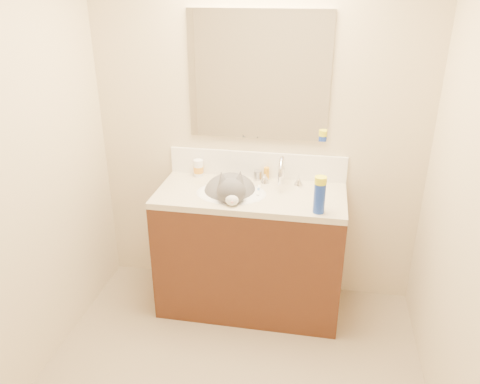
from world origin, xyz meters
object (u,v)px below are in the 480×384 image
at_px(vanity_cabinet, 250,253).
at_px(silver_jar, 257,175).
at_px(faucet, 282,174).
at_px(pill_bottle, 198,168).
at_px(cat, 231,193).
at_px(spray_can, 319,198).
at_px(basin, 231,203).
at_px(amber_bottle, 266,174).

height_order(vanity_cabinet, silver_jar, silver_jar).
bearing_deg(faucet, pill_bottle, 172.85).
distance_m(cat, pill_bottle, 0.35).
bearing_deg(cat, vanity_cabinet, -11.23).
relative_size(cat, spray_can, 2.78).
distance_m(basin, silver_jar, 0.30).
bearing_deg(silver_jar, spray_can, -45.35).
bearing_deg(silver_jar, basin, -117.86).
bearing_deg(vanity_cabinet, amber_bottle, 71.91).
relative_size(vanity_cabinet, silver_jar, 18.78).
xyz_separation_m(vanity_cabinet, silver_jar, (0.01, 0.22, 0.48)).
distance_m(pill_bottle, amber_bottle, 0.47).
bearing_deg(silver_jar, cat, -121.98).
relative_size(pill_bottle, silver_jar, 1.83).
xyz_separation_m(pill_bottle, amber_bottle, (0.47, 0.01, -0.01)).
distance_m(faucet, cat, 0.36).
distance_m(vanity_cabinet, faucet, 0.58).
bearing_deg(spray_can, cat, 160.32).
relative_size(faucet, spray_can, 1.53).
bearing_deg(amber_bottle, spray_can, -49.95).
height_order(vanity_cabinet, spray_can, spray_can).
bearing_deg(spray_can, amber_bottle, 130.05).
distance_m(faucet, spray_can, 0.43).
relative_size(silver_jar, amber_bottle, 0.70).
bearing_deg(basin, spray_can, -17.82).
relative_size(pill_bottle, spray_can, 0.64).
xyz_separation_m(basin, pill_bottle, (-0.28, 0.24, 0.13)).
distance_m(vanity_cabinet, silver_jar, 0.53).
distance_m(faucet, silver_jar, 0.19).
xyz_separation_m(vanity_cabinet, amber_bottle, (0.07, 0.22, 0.50)).
xyz_separation_m(vanity_cabinet, basin, (-0.12, -0.03, 0.38)).
distance_m(basin, spray_can, 0.60).
distance_m(cat, silver_jar, 0.27).
xyz_separation_m(basin, spray_can, (0.55, -0.18, 0.16)).
distance_m(vanity_cabinet, basin, 0.40).
distance_m(vanity_cabinet, pill_bottle, 0.68).
bearing_deg(pill_bottle, cat, -38.99).
xyz_separation_m(silver_jar, amber_bottle, (0.06, 0.00, 0.01)).
bearing_deg(basin, vanity_cabinet, 14.04).
xyz_separation_m(basin, cat, (-0.01, 0.02, 0.06)).
bearing_deg(basin, silver_jar, 62.14).
relative_size(vanity_cabinet, basin, 2.67).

